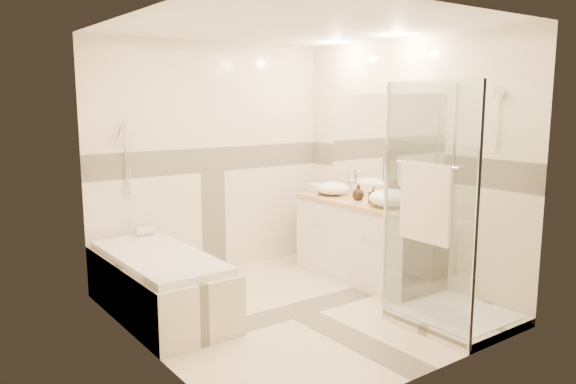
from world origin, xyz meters
TOP-DOWN VIEW (x-y plane):
  - room at (0.06, 0.01)m, footprint 2.82×3.02m
  - bathtub at (-1.02, 0.65)m, footprint 0.75×1.70m
  - vanity at (1.12, 0.30)m, footprint 0.58×1.62m
  - shower_enclosure at (0.83, -0.97)m, footprint 0.96×0.93m
  - vessel_sink_near at (1.10, 0.78)m, footprint 0.37×0.37m
  - vessel_sink_far at (1.10, -0.10)m, footprint 0.44×0.44m
  - faucet_near at (1.32, 0.78)m, footprint 0.10×0.03m
  - faucet_far at (1.32, -0.10)m, footprint 0.11×0.03m
  - amenity_bottle_a at (1.10, 0.15)m, footprint 0.09×0.09m
  - amenity_bottle_b at (1.10, 0.37)m, footprint 0.15×0.15m
  - folded_towels at (1.10, 1.02)m, footprint 0.22×0.31m
  - rolled_towel at (-0.86, 1.35)m, footprint 0.19×0.09m

SIDE VIEW (x-z plane):
  - bathtub at x=-1.02m, z-range 0.03..0.59m
  - vanity at x=1.12m, z-range 0.00..0.85m
  - shower_enclosure at x=0.83m, z-range -0.51..1.53m
  - rolled_towel at x=-0.86m, z-range 0.56..0.65m
  - folded_towels at x=1.10m, z-range 0.85..0.94m
  - vessel_sink_near at x=1.10m, z-range 0.85..1.00m
  - amenity_bottle_b at x=1.10m, z-range 0.85..1.01m
  - amenity_bottle_a at x=1.10m, z-range 0.85..1.02m
  - vessel_sink_far at x=1.10m, z-range 0.85..1.03m
  - faucet_near at x=1.32m, z-range 0.87..1.12m
  - faucet_far at x=1.32m, z-range 0.87..1.13m
  - room at x=0.06m, z-range 0.00..2.52m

